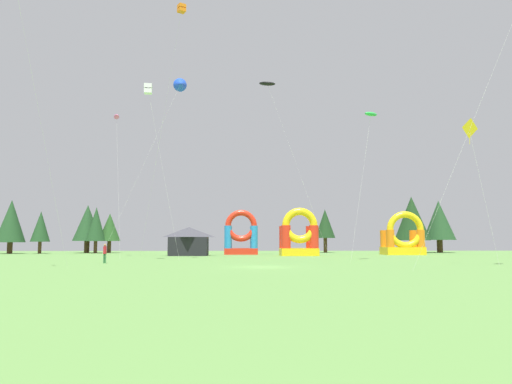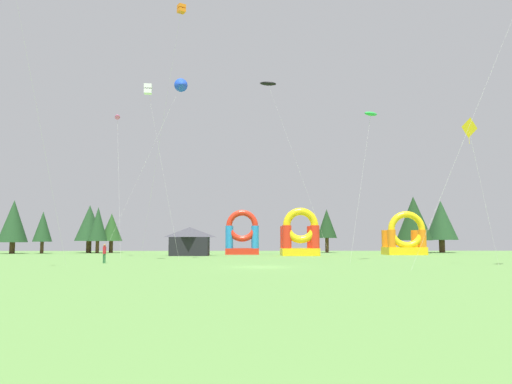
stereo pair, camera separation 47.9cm
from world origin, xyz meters
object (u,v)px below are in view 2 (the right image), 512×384
kite_black_parafoil (268,84)px  inflatable_blue_arch (242,238)px  kite_pink_parafoil (117,118)px  kite_orange_box (181,10)px  inflatable_yellow_castle (300,238)px  kite_blue_delta (181,84)px  person_left_edge (104,252)px  kite_white_box (148,90)px  festival_tent (190,241)px  kite_yellow_diamond (468,129)px  kite_green_parafoil (371,114)px  inflatable_orange_dome (405,240)px

kite_black_parafoil → inflatable_blue_arch: (-3.65, 6.71, -21.75)m
kite_pink_parafoil → kite_orange_box: size_ratio=0.67×
kite_pink_parafoil → inflatable_yellow_castle: kite_pink_parafoil is taller
kite_blue_delta → kite_orange_box: size_ratio=0.91×
kite_pink_parafoil → person_left_edge: (3.67, -17.11, -17.17)m
kite_white_box → kite_pink_parafoil: bearing=117.3°
kite_white_box → kite_black_parafoil: (13.66, 16.49, 6.14)m
kite_orange_box → inflatable_yellow_castle: kite_orange_box is taller
kite_white_box → festival_tent: kite_white_box is taller
kite_white_box → kite_yellow_diamond: 31.94m
inflatable_blue_arch → kite_pink_parafoil: bearing=-147.0°
kite_blue_delta → inflatable_yellow_castle: 27.28m
kite_white_box → inflatable_yellow_castle: bearing=43.5°
kite_white_box → inflatable_yellow_castle: size_ratio=2.83×
kite_black_parafoil → festival_tent: (-10.98, 1.47, -22.28)m
kite_yellow_diamond → inflatable_blue_arch: kite_yellow_diamond is taller
kite_green_parafoil → inflatable_orange_dome: bearing=64.0°
kite_green_parafoil → festival_tent: 31.09m
kite_yellow_diamond → kite_blue_delta: (-28.44, 25.60, 12.19)m
kite_pink_parafoil → person_left_edge: size_ratio=10.30×
kite_black_parafoil → inflatable_yellow_castle: bearing=8.3°
kite_white_box → festival_tent: bearing=81.5°
kite_white_box → kite_orange_box: bearing=3.8°
kite_orange_box → person_left_edge: kite_orange_box is taller
kite_green_parafoil → kite_pink_parafoil: bearing=156.5°
inflatable_blue_arch → inflatable_yellow_castle: size_ratio=1.01×
kite_pink_parafoil → kite_black_parafoil: kite_black_parafoil is taller
kite_orange_box → kite_black_parafoil: kite_orange_box is taller
kite_green_parafoil → inflatable_blue_arch: size_ratio=2.37×
person_left_edge → inflatable_blue_arch: 30.63m
kite_blue_delta → kite_green_parafoil: size_ratio=1.58×
kite_pink_parafoil → inflatable_blue_arch: kite_pink_parafoil is taller
kite_white_box → inflatable_orange_dome: kite_white_box is taller
person_left_edge → inflatable_yellow_castle: size_ratio=0.27×
festival_tent → inflatable_blue_arch: bearing=35.6°
inflatable_yellow_castle → kite_yellow_diamond: bearing=-66.1°
kite_black_parafoil → festival_tent: 24.89m
kite_pink_parafoil → kite_yellow_diamond: bearing=-31.2°
kite_orange_box → inflatable_yellow_castle: bearing=49.0°
inflatable_blue_arch → kite_green_parafoil: bearing=-60.1°
inflatable_yellow_castle → kite_pink_parafoil: bearing=-169.4°
inflatable_blue_arch → inflatable_orange_dome: size_ratio=1.05×
kite_yellow_diamond → kite_black_parafoil: 33.00m
inflatable_orange_dome → festival_tent: 31.35m
inflatable_orange_dome → kite_blue_delta: bearing=-172.5°
person_left_edge → festival_tent: festival_tent is taller
kite_pink_parafoil → kite_orange_box: kite_orange_box is taller
kite_green_parafoil → kite_black_parafoil: bearing=120.4°
inflatable_yellow_castle → festival_tent: bearing=176.9°
kite_blue_delta → kite_white_box: bearing=-95.0°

